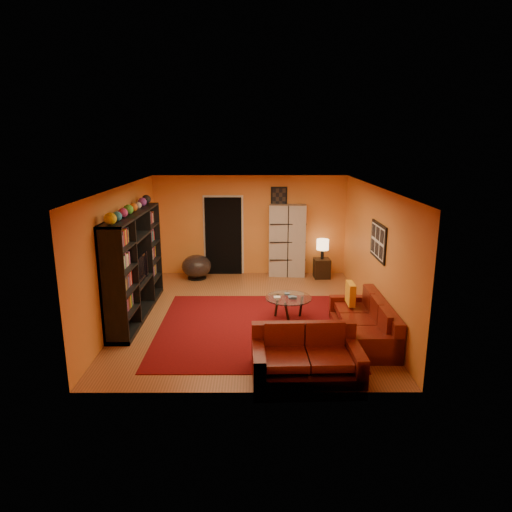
{
  "coord_description": "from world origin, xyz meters",
  "views": [
    {
      "loc": [
        0.12,
        -8.78,
        3.47
      ],
      "look_at": [
        0.15,
        0.1,
        1.21
      ],
      "focal_mm": 32.0,
      "sensor_mm": 36.0,
      "label": 1
    }
  ],
  "objects_px": {
    "loveseat": "(306,355)",
    "sofa": "(367,323)",
    "side_table": "(322,268)",
    "tv": "(137,269)",
    "coffee_table": "(288,300)",
    "entertainment_unit": "(135,265)",
    "storage_cabinet": "(287,241)",
    "table_lamp": "(323,245)",
    "bowl_chair": "(197,266)"
  },
  "relations": [
    {
      "from": "storage_cabinet",
      "to": "bowl_chair",
      "type": "bearing_deg",
      "value": -168.0
    },
    {
      "from": "tv",
      "to": "sofa",
      "type": "relative_size",
      "value": 0.43
    },
    {
      "from": "bowl_chair",
      "to": "side_table",
      "type": "relative_size",
      "value": 1.52
    },
    {
      "from": "entertainment_unit",
      "to": "tv",
      "type": "height_order",
      "value": "entertainment_unit"
    },
    {
      "from": "tv",
      "to": "storage_cabinet",
      "type": "distance_m",
      "value": 4.3
    },
    {
      "from": "entertainment_unit",
      "to": "tv",
      "type": "bearing_deg",
      "value": -54.19
    },
    {
      "from": "sofa",
      "to": "entertainment_unit",
      "type": "bearing_deg",
      "value": 165.46
    },
    {
      "from": "entertainment_unit",
      "to": "storage_cabinet",
      "type": "distance_m",
      "value": 4.29
    },
    {
      "from": "entertainment_unit",
      "to": "sofa",
      "type": "relative_size",
      "value": 1.42
    },
    {
      "from": "sofa",
      "to": "coffee_table",
      "type": "relative_size",
      "value": 2.32
    },
    {
      "from": "table_lamp",
      "to": "storage_cabinet",
      "type": "bearing_deg",
      "value": 165.86
    },
    {
      "from": "sofa",
      "to": "loveseat",
      "type": "distance_m",
      "value": 1.75
    },
    {
      "from": "coffee_table",
      "to": "table_lamp",
      "type": "xyz_separation_m",
      "value": [
        1.07,
        2.86,
        0.45
      ]
    },
    {
      "from": "storage_cabinet",
      "to": "side_table",
      "type": "relative_size",
      "value": 3.74
    },
    {
      "from": "tv",
      "to": "table_lamp",
      "type": "xyz_separation_m",
      "value": [
        4.09,
        2.65,
        -0.12
      ]
    },
    {
      "from": "tv",
      "to": "loveseat",
      "type": "bearing_deg",
      "value": -126.84
    },
    {
      "from": "loveseat",
      "to": "bowl_chair",
      "type": "relative_size",
      "value": 2.2
    },
    {
      "from": "tv",
      "to": "coffee_table",
      "type": "xyz_separation_m",
      "value": [
        3.01,
        -0.21,
        -0.57
      ]
    },
    {
      "from": "sofa",
      "to": "storage_cabinet",
      "type": "height_order",
      "value": "storage_cabinet"
    },
    {
      "from": "side_table",
      "to": "entertainment_unit",
      "type": "bearing_deg",
      "value": -148.08
    },
    {
      "from": "side_table",
      "to": "table_lamp",
      "type": "relative_size",
      "value": 0.97
    },
    {
      "from": "storage_cabinet",
      "to": "table_lamp",
      "type": "bearing_deg",
      "value": -9.43
    },
    {
      "from": "entertainment_unit",
      "to": "storage_cabinet",
      "type": "height_order",
      "value": "entertainment_unit"
    },
    {
      "from": "loveseat",
      "to": "coffee_table",
      "type": "xyz_separation_m",
      "value": [
        -0.12,
        2.13,
        0.13
      ]
    },
    {
      "from": "tv",
      "to": "storage_cabinet",
      "type": "xyz_separation_m",
      "value": [
        3.2,
        2.87,
        -0.05
      ]
    },
    {
      "from": "loveseat",
      "to": "side_table",
      "type": "bearing_deg",
      "value": -12.74
    },
    {
      "from": "tv",
      "to": "coffee_table",
      "type": "relative_size",
      "value": 1.0
    },
    {
      "from": "loveseat",
      "to": "bowl_chair",
      "type": "distance_m",
      "value": 5.41
    },
    {
      "from": "tv",
      "to": "bowl_chair",
      "type": "relative_size",
      "value": 1.2
    },
    {
      "from": "sofa",
      "to": "tv",
      "type": "bearing_deg",
      "value": 166.15
    },
    {
      "from": "loveseat",
      "to": "table_lamp",
      "type": "relative_size",
      "value": 3.24
    },
    {
      "from": "storage_cabinet",
      "to": "entertainment_unit",
      "type": "bearing_deg",
      "value": -134.52
    },
    {
      "from": "entertainment_unit",
      "to": "tv",
      "type": "relative_size",
      "value": 3.28
    },
    {
      "from": "loveseat",
      "to": "coffee_table",
      "type": "distance_m",
      "value": 2.14
    },
    {
      "from": "coffee_table",
      "to": "side_table",
      "type": "relative_size",
      "value": 1.82
    },
    {
      "from": "loveseat",
      "to": "sofa",
      "type": "bearing_deg",
      "value": -46.62
    },
    {
      "from": "sofa",
      "to": "storage_cabinet",
      "type": "distance_m",
      "value": 4.19
    },
    {
      "from": "tv",
      "to": "bowl_chair",
      "type": "height_order",
      "value": "tv"
    },
    {
      "from": "storage_cabinet",
      "to": "table_lamp",
      "type": "distance_m",
      "value": 0.92
    },
    {
      "from": "side_table",
      "to": "table_lamp",
      "type": "xyz_separation_m",
      "value": [
        0.0,
        -0.0,
        0.62
      ]
    },
    {
      "from": "loveseat",
      "to": "table_lamp",
      "type": "distance_m",
      "value": 5.11
    },
    {
      "from": "storage_cabinet",
      "to": "side_table",
      "type": "xyz_separation_m",
      "value": [
        0.89,
        -0.22,
        -0.69
      ]
    },
    {
      "from": "tv",
      "to": "sofa",
      "type": "distance_m",
      "value": 4.55
    },
    {
      "from": "loveseat",
      "to": "storage_cabinet",
      "type": "distance_m",
      "value": 5.25
    },
    {
      "from": "table_lamp",
      "to": "side_table",
      "type": "bearing_deg",
      "value": 90.0
    },
    {
      "from": "entertainment_unit",
      "to": "storage_cabinet",
      "type": "relative_size",
      "value": 1.6
    },
    {
      "from": "tv",
      "to": "table_lamp",
      "type": "bearing_deg",
      "value": -57.08
    },
    {
      "from": "storage_cabinet",
      "to": "coffee_table",
      "type": "bearing_deg",
      "value": -88.72
    },
    {
      "from": "loveseat",
      "to": "side_table",
      "type": "relative_size",
      "value": 3.34
    },
    {
      "from": "tv",
      "to": "side_table",
      "type": "xyz_separation_m",
      "value": [
        4.09,
        2.65,
        -0.73
      ]
    }
  ]
}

